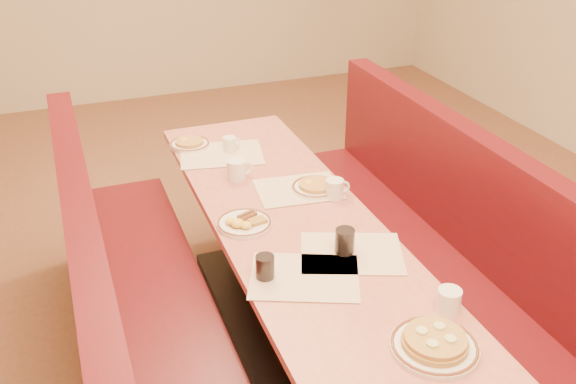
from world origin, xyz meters
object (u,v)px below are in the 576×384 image
object	(u,v)px
eggs_plate	(244,223)
coffee_mug_d	(230,143)
diner_table	(296,292)
coffee_mug_a	(449,300)
soda_tumbler_mid	(345,241)
coffee_mug_c	(335,188)
booth_left	(139,331)
soda_tumbler_near	(265,267)
pancake_plate	(435,344)
coffee_mug_b	(237,169)
booth_right	(431,263)

from	to	relation	value
eggs_plate	coffee_mug_d	size ratio (longest dim) A/B	2.39
diner_table	eggs_plate	size ratio (longest dim) A/B	10.29
coffee_mug_a	soda_tumbler_mid	size ratio (longest dim) A/B	1.08
coffee_mug_c	coffee_mug_d	xyz separation A→B (m)	(-0.31, 0.69, -0.01)
booth_left	coffee_mug_d	size ratio (longest dim) A/B	24.62
coffee_mug_a	soda_tumbler_near	bearing A→B (deg)	119.33
booth_left	coffee_mug_c	size ratio (longest dim) A/B	20.68
coffee_mug_c	eggs_plate	bearing A→B (deg)	-167.25
diner_table	pancake_plate	distance (m)	1.00
coffee_mug_b	soda_tumbler_near	xyz separation A→B (m)	(-0.14, -0.84, -0.00)
diner_table	coffee_mug_a	bearing A→B (deg)	-69.45
booth_left	coffee_mug_a	size ratio (longest dim) A/B	21.18
pancake_plate	coffee_mug_b	size ratio (longest dim) A/B	2.17
eggs_plate	coffee_mug_b	world-z (taller)	coffee_mug_b
coffee_mug_b	coffee_mug_d	size ratio (longest dim) A/B	1.33
booth_left	eggs_plate	world-z (taller)	booth_left
coffee_mug_d	eggs_plate	bearing A→B (deg)	-106.61
booth_left	pancake_plate	xyz separation A→B (m)	(0.86, -0.91, 0.41)
coffee_mug_d	soda_tumbler_near	xyz separation A→B (m)	(-0.20, -1.19, 0.01)
coffee_mug_a	coffee_mug_c	size ratio (longest dim) A/B	0.98
pancake_plate	eggs_plate	bearing A→B (deg)	109.94
diner_table	soda_tumbler_mid	size ratio (longest dim) A/B	22.83
coffee_mug_c	soda_tumbler_mid	distance (m)	0.47
coffee_mug_a	coffee_mug_d	bearing A→B (deg)	78.72
coffee_mug_d	soda_tumbler_mid	xyz separation A→B (m)	(0.15, -1.14, 0.01)
coffee_mug_b	soda_tumbler_near	bearing A→B (deg)	-101.05
coffee_mug_a	soda_tumbler_near	distance (m)	0.69
diner_table	soda_tumbler_near	world-z (taller)	soda_tumbler_near
eggs_plate	coffee_mug_d	bearing A→B (deg)	78.18
booth_right	pancake_plate	world-z (taller)	booth_right
pancake_plate	coffee_mug_a	xyz separation A→B (m)	(0.15, 0.15, 0.03)
soda_tumbler_mid	coffee_mug_c	bearing A→B (deg)	70.25
pancake_plate	diner_table	bearing A→B (deg)	98.08
coffee_mug_b	booth_left	bearing A→B (deg)	-142.09
booth_right	soda_tumbler_near	distance (m)	1.14
soda_tumbler_mid	coffee_mug_a	bearing A→B (deg)	-68.23
pancake_plate	soda_tumbler_near	bearing A→B (deg)	124.43
coffee_mug_d	soda_tumbler_near	distance (m)	1.21
coffee_mug_a	coffee_mug_c	distance (m)	0.91
soda_tumbler_mid	eggs_plate	bearing A→B (deg)	132.52
booth_left	booth_right	xyz separation A→B (m)	(1.46, 0.00, 0.00)
booth_right	coffee_mug_a	world-z (taller)	booth_right
coffee_mug_d	diner_table	bearing A→B (deg)	-90.85
booth_right	soda_tumbler_near	size ratio (longest dim) A/B	24.98
diner_table	soda_tumbler_mid	distance (m)	0.53
pancake_plate	coffee_mug_a	distance (m)	0.22
soda_tumbler_near	eggs_plate	bearing A→B (deg)	84.46
booth_left	soda_tumbler_mid	distance (m)	0.98
diner_table	coffee_mug_b	size ratio (longest dim) A/B	18.48
coffee_mug_b	coffee_mug_d	bearing A→B (deg)	78.27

